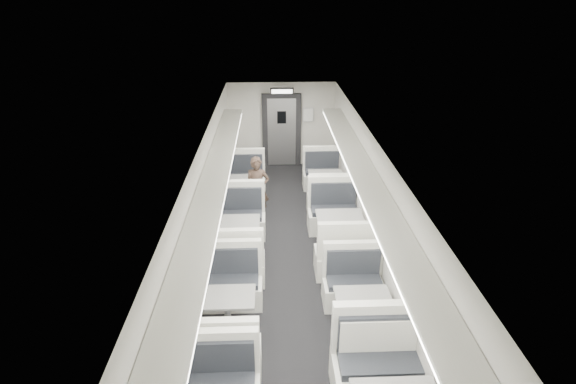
{
  "coord_description": "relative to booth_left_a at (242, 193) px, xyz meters",
  "views": [
    {
      "loc": [
        -0.31,
        -6.38,
        4.85
      ],
      "look_at": [
        0.0,
        1.53,
        1.17
      ],
      "focal_mm": 28.0,
      "sensor_mm": 36.0,
      "label": 1
    }
  ],
  "objects": [
    {
      "name": "room",
      "position": [
        1.0,
        -3.17,
        0.82
      ],
      "size": [
        3.24,
        12.24,
        2.64
      ],
      "color": "black",
      "rests_on": "ground"
    },
    {
      "name": "booth_left_a",
      "position": [
        0.0,
        0.0,
        0.0
      ],
      "size": [
        1.05,
        2.14,
        1.14
      ],
      "color": "silver",
      "rests_on": "room"
    },
    {
      "name": "booth_left_b",
      "position": [
        0.0,
        -2.07,
        0.01
      ],
      "size": [
        1.08,
        2.18,
        1.17
      ],
      "color": "silver",
      "rests_on": "room"
    },
    {
      "name": "booth_left_c",
      "position": [
        0.0,
        -4.24,
        -0.02
      ],
      "size": [
        1.01,
        2.04,
        1.09
      ],
      "color": "silver",
      "rests_on": "room"
    },
    {
      "name": "booth_right_a",
      "position": [
        2.0,
        0.39,
        -0.02
      ],
      "size": [
        0.99,
        2.0,
        1.07
      ],
      "color": "silver",
      "rests_on": "room"
    },
    {
      "name": "booth_right_b",
      "position": [
        2.0,
        -1.92,
        0.01
      ],
      "size": [
        1.09,
        2.2,
        1.18
      ],
      "color": "silver",
      "rests_on": "room"
    },
    {
      "name": "booth_right_c",
      "position": [
        2.0,
        -4.3,
        -0.02
      ],
      "size": [
        0.99,
        2.0,
        1.07
      ],
      "color": "silver",
      "rests_on": "room"
    },
    {
      "name": "passenger",
      "position": [
        0.37,
        -0.52,
        0.35
      ],
      "size": [
        0.55,
        0.38,
        1.47
      ],
      "primitive_type": "imported",
      "rotation": [
        0.0,
        0.0,
        -0.05
      ],
      "color": "black",
      "rests_on": "room"
    },
    {
      "name": "window_a",
      "position": [
        -0.49,
        0.23,
        0.97
      ],
      "size": [
        0.02,
        1.18,
        0.84
      ],
      "primitive_type": "cube",
      "color": "black",
      "rests_on": "room"
    },
    {
      "name": "window_b",
      "position": [
        -0.49,
        -1.97,
        0.97
      ],
      "size": [
        0.02,
        1.18,
        0.84
      ],
      "primitive_type": "cube",
      "color": "black",
      "rests_on": "room"
    },
    {
      "name": "window_c",
      "position": [
        -0.49,
        -4.17,
        0.97
      ],
      "size": [
        0.02,
        1.18,
        0.84
      ],
      "primitive_type": "cube",
      "color": "black",
      "rests_on": "room"
    },
    {
      "name": "luggage_rack_left",
      "position": [
        -0.24,
        -3.47,
        1.53
      ],
      "size": [
        0.46,
        10.4,
        0.09
      ],
      "color": "silver",
      "rests_on": "room"
    },
    {
      "name": "luggage_rack_right",
      "position": [
        2.24,
        -3.47,
        1.53
      ],
      "size": [
        0.46,
        10.4,
        0.09
      ],
      "color": "silver",
      "rests_on": "room"
    },
    {
      "name": "vestibule_door",
      "position": [
        1.0,
        2.76,
        0.66
      ],
      "size": [
        1.1,
        0.13,
        2.1
      ],
      "color": "black",
      "rests_on": "room"
    },
    {
      "name": "exit_sign",
      "position": [
        1.0,
        2.27,
        1.9
      ],
      "size": [
        0.62,
        0.12,
        0.16
      ],
      "color": "black",
      "rests_on": "room"
    },
    {
      "name": "wall_notice",
      "position": [
        1.75,
        2.75,
        1.12
      ],
      "size": [
        0.32,
        0.02,
        0.4
      ],
      "primitive_type": "cube",
      "color": "silver",
      "rests_on": "room"
    }
  ]
}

